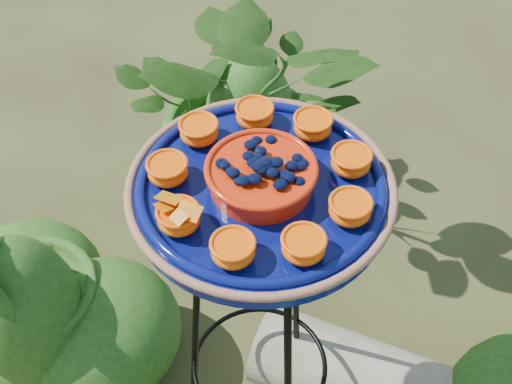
% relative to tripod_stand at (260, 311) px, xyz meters
% --- Properties ---
extents(ground_plane, '(20.00, 20.00, 0.00)m').
position_rel_tripod_stand_xyz_m(ground_plane, '(-0.05, 0.10, -0.53)').
color(ground_plane, '#312516').
rests_on(ground_plane, ground).
extents(tripod_stand, '(0.34, 0.35, 0.86)m').
position_rel_tripod_stand_xyz_m(tripod_stand, '(0.00, 0.00, 0.00)').
color(tripod_stand, black).
rests_on(tripod_stand, ground).
extents(feeder_dish, '(0.47, 0.47, 0.10)m').
position_rel_tripod_stand_xyz_m(feeder_dish, '(-0.00, -0.00, 0.38)').
color(feeder_dish, '#070E52').
rests_on(feeder_dish, tripod_stand).
extents(shrub_back_left, '(0.93, 0.91, 0.79)m').
position_rel_tripod_stand_xyz_m(shrub_back_left, '(-0.55, 0.60, -0.13)').
color(shrub_back_left, '#1D4412').
rests_on(shrub_back_left, ground).
extents(shrub_front_left, '(0.50, 0.53, 0.75)m').
position_rel_tripod_stand_xyz_m(shrub_front_left, '(-0.54, -0.25, -0.15)').
color(shrub_front_left, '#1D4412').
rests_on(shrub_front_left, ground).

